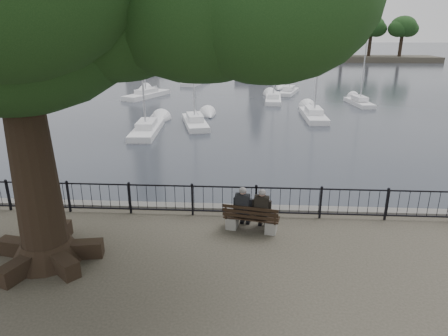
# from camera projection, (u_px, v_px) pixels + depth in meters

# --- Properties ---
(harbor) EXTENTS (260.00, 260.00, 1.20)m
(harbor) POSITION_uv_depth(u_px,v_px,m) (225.00, 222.00, 13.32)
(harbor) COLOR #5D5A56
(harbor) RESTS_ON ground
(railing) EXTENTS (22.06, 0.06, 1.00)m
(railing) POSITION_uv_depth(u_px,v_px,m) (224.00, 199.00, 12.50)
(railing) COLOR black
(railing) RESTS_ON ground
(bench) EXTENTS (1.68, 0.79, 0.85)m
(bench) POSITION_uv_depth(u_px,v_px,m) (251.00, 221.00, 11.65)
(bench) COLOR slate
(bench) RESTS_ON ground
(person_left) EXTENTS (0.46, 0.72, 1.35)m
(person_left) POSITION_uv_depth(u_px,v_px,m) (243.00, 209.00, 11.69)
(person_left) COLOR black
(person_left) RESTS_ON ground
(person_right) EXTENTS (0.46, 0.72, 1.35)m
(person_right) POSITION_uv_depth(u_px,v_px,m) (262.00, 211.00, 11.56)
(person_right) COLOR black
(person_right) RESTS_ON ground
(lion_monument) EXTENTS (6.33, 6.33, 9.25)m
(lion_monument) POSITION_uv_depth(u_px,v_px,m) (258.00, 60.00, 56.80)
(lion_monument) COLOR #5D5A56
(lion_monument) RESTS_ON ground
(sailboat_a) EXTENTS (1.80, 5.52, 10.83)m
(sailboat_a) POSITION_uv_depth(u_px,v_px,m) (147.00, 128.00, 26.66)
(sailboat_a) COLOR white
(sailboat_a) RESTS_ON ground
(sailboat_b) EXTENTS (2.61, 5.23, 11.26)m
(sailboat_b) POSITION_uv_depth(u_px,v_px,m) (195.00, 121.00, 28.74)
(sailboat_b) COLOR white
(sailboat_b) RESTS_ON ground
(sailboat_c) EXTENTS (1.60, 5.44, 11.49)m
(sailboat_c) POSITION_uv_depth(u_px,v_px,m) (314.00, 114.00, 31.02)
(sailboat_c) COLOR white
(sailboat_c) RESTS_ON ground
(sailboat_d) EXTENTS (1.85, 4.72, 8.22)m
(sailboat_d) POSITION_uv_depth(u_px,v_px,m) (359.00, 102.00, 36.51)
(sailboat_d) COLOR white
(sailboat_d) RESTS_ON ground
(sailboat_e) EXTENTS (3.91, 6.14, 12.85)m
(sailboat_e) POSITION_uv_depth(u_px,v_px,m) (147.00, 94.00, 40.49)
(sailboat_e) COLOR white
(sailboat_e) RESTS_ON ground
(sailboat_f) EXTENTS (1.73, 5.19, 9.82)m
(sailboat_f) POSITION_uv_depth(u_px,v_px,m) (273.00, 98.00, 38.11)
(sailboat_f) COLOR white
(sailboat_f) RESTS_ON ground
(sailboat_g) EXTENTS (2.65, 4.93, 8.49)m
(sailboat_g) POSITION_uv_depth(u_px,v_px,m) (289.00, 91.00, 42.71)
(sailboat_g) COLOR white
(sailboat_g) RESTS_ON ground
(sailboat_h) EXTENTS (3.09, 6.23, 13.32)m
(sailboat_h) POSITION_uv_depth(u_px,v_px,m) (196.00, 81.00, 50.07)
(sailboat_h) COLOR white
(sailboat_h) RESTS_ON ground
(far_shore) EXTENTS (30.00, 8.60, 9.18)m
(far_shore) POSITION_uv_depth(u_px,v_px,m) (369.00, 42.00, 82.76)
(far_shore) COLOR #39352C
(far_shore) RESTS_ON ground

